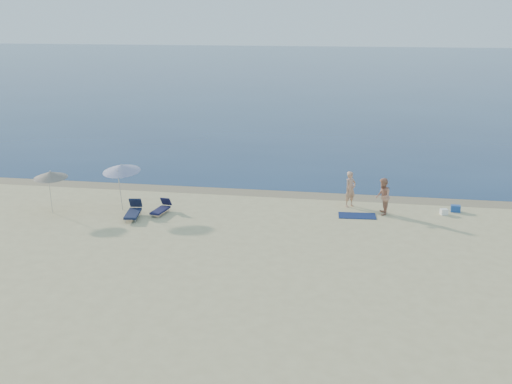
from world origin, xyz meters
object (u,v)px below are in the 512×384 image
at_px(person_right, 383,196).
at_px(blue_cooler, 455,209).
at_px(umbrella_near, 121,168).
at_px(person_left, 350,189).

xyz_separation_m(person_right, blue_cooler, (3.67, 1.08, -0.76)).
relative_size(person_right, blue_cooler, 3.91).
height_order(person_right, umbrella_near, umbrella_near).
bearing_deg(blue_cooler, person_right, -160.73).
distance_m(person_left, person_right, 1.95).
relative_size(person_left, blue_cooler, 3.94).
bearing_deg(person_right, umbrella_near, -86.41).
relative_size(blue_cooler, umbrella_near, 0.19).
xyz_separation_m(blue_cooler, umbrella_near, (-16.74, -2.49, 1.98)).
height_order(person_right, blue_cooler, person_right).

